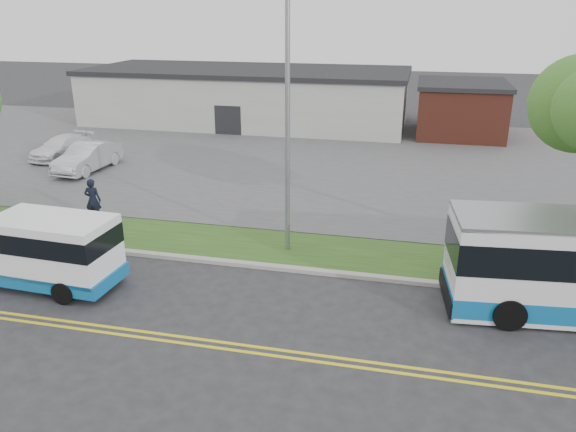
% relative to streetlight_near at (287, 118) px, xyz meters
% --- Properties ---
extents(ground, '(140.00, 140.00, 0.00)m').
position_rel_streetlight_near_xyz_m(ground, '(-3.00, -2.73, -5.23)').
color(ground, '#28282B').
rests_on(ground, ground).
extents(lane_line_north, '(70.00, 0.12, 0.01)m').
position_rel_streetlight_near_xyz_m(lane_line_north, '(-3.00, -6.58, -5.23)').
color(lane_line_north, yellow).
rests_on(lane_line_north, ground).
extents(lane_line_south, '(70.00, 0.12, 0.01)m').
position_rel_streetlight_near_xyz_m(lane_line_south, '(-3.00, -6.88, -5.23)').
color(lane_line_south, yellow).
rests_on(lane_line_south, ground).
extents(curb, '(80.00, 0.30, 0.15)m').
position_rel_streetlight_near_xyz_m(curb, '(-3.00, -1.63, -5.16)').
color(curb, '#9E9B93').
rests_on(curb, ground).
extents(verge, '(80.00, 3.30, 0.10)m').
position_rel_streetlight_near_xyz_m(verge, '(-3.00, 0.17, -5.18)').
color(verge, '#264316').
rests_on(verge, ground).
extents(parking_lot, '(80.00, 25.00, 0.10)m').
position_rel_streetlight_near_xyz_m(parking_lot, '(-3.00, 14.27, -5.18)').
color(parking_lot, '#4C4C4F').
rests_on(parking_lot, ground).
extents(commercial_building, '(25.40, 10.40, 4.35)m').
position_rel_streetlight_near_xyz_m(commercial_building, '(-9.00, 24.27, -3.05)').
color(commercial_building, '#9E9E99').
rests_on(commercial_building, ground).
extents(brick_wing, '(6.30, 7.30, 3.90)m').
position_rel_streetlight_near_xyz_m(brick_wing, '(7.50, 23.27, -3.27)').
color(brick_wing, brown).
rests_on(brick_wing, ground).
extents(streetlight_near, '(0.35, 1.53, 9.50)m').
position_rel_streetlight_near_xyz_m(streetlight_near, '(0.00, 0.00, 0.00)').
color(streetlight_near, gray).
rests_on(streetlight_near, verge).
extents(shuttle_bus, '(6.59, 2.46, 2.49)m').
position_rel_streetlight_near_xyz_m(shuttle_bus, '(-7.53, -4.56, -3.91)').
color(shuttle_bus, '#0E5C97').
rests_on(shuttle_bus, ground).
extents(pedestrian, '(0.77, 0.57, 1.95)m').
position_rel_streetlight_near_xyz_m(pedestrian, '(-8.93, 1.03, -4.16)').
color(pedestrian, black).
rests_on(pedestrian, verge).
extents(parked_car_a, '(1.96, 4.90, 1.59)m').
position_rel_streetlight_near_xyz_m(parked_car_a, '(-13.67, 8.27, -4.34)').
color(parked_car_a, silver).
rests_on(parked_car_a, parking_lot).
extents(parked_car_b, '(2.53, 4.75, 1.31)m').
position_rel_streetlight_near_xyz_m(parked_car_b, '(-16.94, 10.60, -4.48)').
color(parked_car_b, white).
rests_on(parked_car_b, parking_lot).
extents(grocery_bag_left, '(0.32, 0.32, 0.32)m').
position_rel_streetlight_near_xyz_m(grocery_bag_left, '(-9.23, 0.78, -4.97)').
color(grocery_bag_left, white).
rests_on(grocery_bag_left, verge).
extents(grocery_bag_right, '(0.32, 0.32, 0.32)m').
position_rel_streetlight_near_xyz_m(grocery_bag_right, '(-8.63, 1.28, -4.97)').
color(grocery_bag_right, white).
rests_on(grocery_bag_right, verge).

